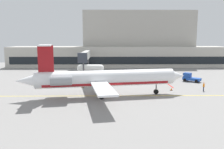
% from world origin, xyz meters
% --- Properties ---
extents(ground, '(120.00, 120.00, 0.11)m').
position_xyz_m(ground, '(0.00, 0.00, -0.05)').
color(ground, gray).
extents(terminal_building, '(77.45, 12.04, 20.13)m').
position_xyz_m(terminal_building, '(5.23, 46.48, 7.60)').
color(terminal_building, '#B7B2A8').
rests_on(terminal_building, ground).
extents(jet_bridge_west, '(2.40, 19.92, 6.45)m').
position_xyz_m(jet_bridge_west, '(-7.97, 29.30, 5.07)').
color(jet_bridge_west, silver).
rests_on(jet_bridge_west, ground).
extents(regional_jet, '(29.95, 22.66, 9.16)m').
position_xyz_m(regional_jet, '(-1.99, 0.01, 3.24)').
color(regional_jet, white).
rests_on(regional_jet, ground).
extents(baggage_tug, '(4.20, 3.14, 2.25)m').
position_xyz_m(baggage_tug, '(-11.03, 14.19, 1.01)').
color(baggage_tug, silver).
rests_on(baggage_tug, ground).
extents(pushback_tractor, '(4.10, 3.85, 2.02)m').
position_xyz_m(pushback_tractor, '(18.33, 14.32, 0.93)').
color(pushback_tractor, '#1E4CB2').
rests_on(pushback_tractor, ground).
extents(fuel_tank, '(8.11, 2.39, 2.50)m').
position_xyz_m(fuel_tank, '(-6.54, 29.05, 1.40)').
color(fuel_tank, white).
rests_on(fuel_tank, ground).
extents(marshaller, '(0.41, 0.80, 1.82)m').
position_xyz_m(marshaller, '(17.47, 4.15, 0.91)').
color(marshaller, '#191E33').
rests_on(marshaller, ground).
extents(safety_cone_alpha, '(0.47, 0.47, 0.55)m').
position_xyz_m(safety_cone_alpha, '(-6.57, 7.68, 0.25)').
color(safety_cone_alpha, orange).
rests_on(safety_cone_alpha, ground).
extents(safety_cone_bravo, '(0.47, 0.47, 0.55)m').
position_xyz_m(safety_cone_bravo, '(11.29, 4.73, 0.25)').
color(safety_cone_bravo, orange).
rests_on(safety_cone_bravo, ground).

